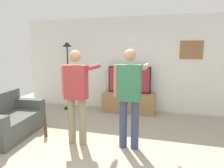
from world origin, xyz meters
TOP-DOWN VIEW (x-y plane):
  - ground_plane at (0.00, 0.00)m, footprint 8.40×8.40m
  - back_wall at (0.00, 2.95)m, footprint 6.40×0.10m
  - tv_stand at (0.15, 2.60)m, footprint 1.47×0.49m
  - television at (0.15, 2.65)m, footprint 1.20×0.07m
  - wall_clock at (0.15, 2.89)m, footprint 0.31×0.03m
  - framed_picture at (1.77, 2.90)m, footprint 0.59×0.04m
  - floor_lamp at (-1.66, 2.48)m, footprint 0.32×0.32m
  - person_standing_nearer_lamp at (-0.42, 0.41)m, footprint 0.58×0.78m
  - person_standing_nearer_couch at (0.56, 0.50)m, footprint 0.58×0.78m
  - side_couch at (-1.99, 0.34)m, footprint 0.97×1.52m
  - beverage_bottle at (-1.19, 0.50)m, footprint 0.07×0.07m

SIDE VIEW (x-z plane):
  - ground_plane at x=0.00m, z-range 0.00..0.00m
  - beverage_bottle at x=-1.19m, z-range -0.03..0.34m
  - tv_stand at x=0.15m, z-range 0.00..0.57m
  - side_couch at x=-1.99m, z-range -0.11..0.76m
  - television at x=0.15m, z-range 0.57..1.31m
  - person_standing_nearer_lamp at x=-0.42m, z-range 0.12..1.90m
  - person_standing_nearer_couch at x=0.56m, z-range 0.12..1.92m
  - back_wall at x=0.00m, z-range 0.00..2.70m
  - floor_lamp at x=-1.66m, z-range 0.43..2.43m
  - framed_picture at x=1.77m, z-range 1.53..2.01m
  - wall_clock at x=0.15m, z-range 1.95..2.26m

